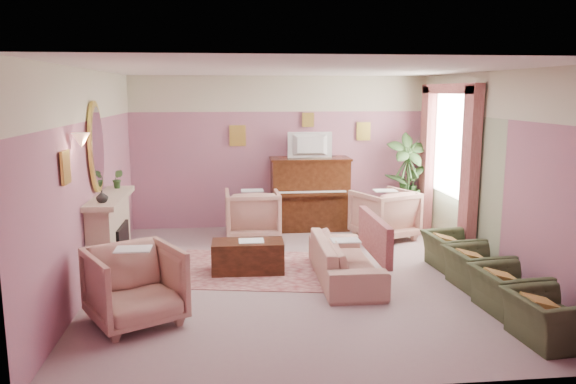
{
  "coord_description": "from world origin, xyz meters",
  "views": [
    {
      "loc": [
        -0.99,
        -7.35,
        2.52
      ],
      "look_at": [
        -0.15,
        0.4,
        1.12
      ],
      "focal_mm": 35.0,
      "sensor_mm": 36.0,
      "label": 1
    }
  ],
  "objects": [
    {
      "name": "fire_ember",
      "position": [
        -2.45,
        0.2,
        0.22
      ],
      "size": [
        0.06,
        0.54,
        0.1
      ],
      "primitive_type": "cube",
      "color": "#FF5A17",
      "rests_on": "floor"
    },
    {
      "name": "hearth",
      "position": [
        -2.39,
        0.2,
        0.01
      ],
      "size": [
        0.55,
        1.5,
        0.02
      ],
      "primitive_type": "cube",
      "color": "#C4B093",
      "rests_on": "floor"
    },
    {
      "name": "piano",
      "position": [
        0.5,
        2.68,
        0.65
      ],
      "size": [
        1.4,
        0.6,
        1.3
      ],
      "primitive_type": "cube",
      "color": "#3A1B0C",
      "rests_on": "floor"
    },
    {
      "name": "area_rug",
      "position": [
        -0.59,
        0.38,
        0.01
      ],
      "size": [
        2.78,
        2.22,
        0.01
      ],
      "primitive_type": "cube",
      "rotation": [
        0.0,
        0.0,
        -0.18
      ],
      "color": "#A26463",
      "rests_on": "floor"
    },
    {
      "name": "wall_back",
      "position": [
        0.0,
        3.0,
        1.4
      ],
      "size": [
        5.5,
        0.02,
        2.8
      ],
      "primitive_type": "cube",
      "color": "gray",
      "rests_on": "floor"
    },
    {
      "name": "piano_keys",
      "position": [
        0.5,
        2.33,
        0.76
      ],
      "size": [
        1.2,
        0.08,
        0.02
      ],
      "primitive_type": "cube",
      "color": "white",
      "rests_on": "piano"
    },
    {
      "name": "ceiling",
      "position": [
        0.0,
        0.0,
        2.8
      ],
      "size": [
        5.5,
        6.0,
        0.01
      ],
      "primitive_type": "cube",
      "color": "white",
      "rests_on": "wall_back"
    },
    {
      "name": "floral_armchair_right",
      "position": [
        1.69,
        1.88,
        0.47
      ],
      "size": [
        0.91,
        0.91,
        0.95
      ],
      "primitive_type": "imported",
      "color": "tan",
      "rests_on": "floor"
    },
    {
      "name": "fireplace_surround",
      "position": [
        -2.59,
        0.2,
        0.55
      ],
      "size": [
        0.3,
        1.4,
        1.1
      ],
      "primitive_type": "cube",
      "color": "#C4B093",
      "rests_on": "floor"
    },
    {
      "name": "mirror_frame",
      "position": [
        -2.7,
        0.2,
        1.8
      ],
      "size": [
        0.04,
        0.72,
        1.2
      ],
      "primitive_type": "ellipsoid",
      "color": "#DECB4F",
      "rests_on": "wall_left"
    },
    {
      "name": "print_back_right",
      "position": [
        1.55,
        2.96,
        1.78
      ],
      "size": [
        0.26,
        0.03,
        0.34
      ],
      "primitive_type": "cube",
      "color": "#DECB4F",
      "rests_on": "wall_back"
    },
    {
      "name": "print_left_wall",
      "position": [
        -2.71,
        -1.2,
        1.72
      ],
      "size": [
        0.03,
        0.28,
        0.36
      ],
      "primitive_type": "cube",
      "color": "#DECB4F",
      "rests_on": "wall_left"
    },
    {
      "name": "print_back_mid",
      "position": [
        0.5,
        2.96,
        2.0
      ],
      "size": [
        0.22,
        0.03,
        0.26
      ],
      "primitive_type": "cube",
      "color": "#DECB4F",
      "rests_on": "wall_back"
    },
    {
      "name": "palm_pot",
      "position": [
        2.26,
        2.46,
        0.17
      ],
      "size": [
        0.34,
        0.34,
        0.34
      ],
      "primitive_type": "cylinder",
      "color": "#9D5C3D",
      "rests_on": "floor"
    },
    {
      "name": "floral_armchair_left",
      "position": [
        -0.58,
        2.13,
        0.47
      ],
      "size": [
        0.91,
        0.91,
        0.95
      ],
      "primitive_type": "imported",
      "color": "tan",
      "rests_on": "floor"
    },
    {
      "name": "pelmet",
      "position": [
        2.62,
        1.55,
        2.56
      ],
      "size": [
        0.16,
        2.2,
        0.16
      ],
      "primitive_type": "cube",
      "color": "#9C5354",
      "rests_on": "wall_right"
    },
    {
      "name": "window_blind",
      "position": [
        2.7,
        1.55,
        1.7
      ],
      "size": [
        0.03,
        1.4,
        1.8
      ],
      "primitive_type": "cube",
      "color": "silver",
      "rests_on": "wall_right"
    },
    {
      "name": "piano_keyshelf",
      "position": [
        0.5,
        2.33,
        0.72
      ],
      "size": [
        1.3,
        0.12,
        0.06
      ],
      "primitive_type": "cube",
      "color": "#3A1B0C",
      "rests_on": "piano"
    },
    {
      "name": "wall_front",
      "position": [
        0.0,
        -3.0,
        1.4
      ],
      "size": [
        5.5,
        0.02,
        2.8
      ],
      "primitive_type": "cube",
      "color": "gray",
      "rests_on": "floor"
    },
    {
      "name": "sofa",
      "position": [
        0.56,
        -0.18,
        0.39
      ],
      "size": [
        0.64,
        1.92,
        0.77
      ],
      "primitive_type": "imported",
      "color": "tan",
      "rests_on": "floor"
    },
    {
      "name": "wall_right",
      "position": [
        2.75,
        0.0,
        1.4
      ],
      "size": [
        0.02,
        6.0,
        2.8
      ],
      "primitive_type": "cube",
      "color": "gray",
      "rests_on": "floor"
    },
    {
      "name": "palm_plant",
      "position": [
        2.26,
        2.46,
        1.06
      ],
      "size": [
        0.76,
        0.76,
        1.44
      ],
      "primitive_type": "imported",
      "color": "#2D5024",
      "rests_on": "palm_pot"
    },
    {
      "name": "wall_left",
      "position": [
        -2.75,
        0.0,
        1.4
      ],
      "size": [
        0.02,
        6.0,
        2.8
      ],
      "primitive_type": "cube",
      "color": "gray",
      "rests_on": "floor"
    },
    {
      "name": "sconce_shade",
      "position": [
        -2.62,
        -0.85,
        1.98
      ],
      "size": [
        0.2,
        0.2,
        0.16
      ],
      "primitive_type": "cone",
      "color": "tan",
      "rests_on": "wall_left"
    },
    {
      "name": "mirror_glass",
      "position": [
        -2.67,
        0.2,
        1.8
      ],
      "size": [
        0.01,
        0.6,
        1.06
      ],
      "primitive_type": "ellipsoid",
      "color": "white",
      "rests_on": "wall_left"
    },
    {
      "name": "olive_chair_b",
      "position": [
        2.2,
        -1.49,
        0.34
      ],
      "size": [
        0.55,
        0.78,
        0.68
      ],
      "primitive_type": "imported",
      "color": "#3A4429",
      "rests_on": "floor"
    },
    {
      "name": "mantel_plant",
      "position": [
        -2.55,
        0.75,
        1.29
      ],
      "size": [
        0.16,
        0.16,
        0.28
      ],
      "primitive_type": "imported",
      "color": "#2D5024",
      "rests_on": "mantel_shelf"
    },
    {
      "name": "picture_rail_band",
      "position": [
        0.0,
        2.99,
        2.47
      ],
      "size": [
        5.5,
        0.01,
        0.65
      ],
      "primitive_type": "cube",
      "color": "beige",
      "rests_on": "wall_back"
    },
    {
      "name": "curtain_right",
      "position": [
        2.62,
        2.47,
        1.3
      ],
      "size": [
        0.16,
        0.34,
        2.6
      ],
      "primitive_type": "cube",
      "color": "#9C5354",
      "rests_on": "floor"
    },
    {
      "name": "print_back_left",
      "position": [
        -0.8,
        2.96,
        1.72
      ],
      "size": [
        0.3,
        0.03,
        0.38
      ],
      "primitive_type": "cube",
      "color": "#DECB4F",
      "rests_on": "wall_back"
    },
    {
      "name": "mantel_vase",
      "position": [
        -2.55,
        -0.3,
        1.23
      ],
      "size": [
        0.16,
        0.16,
        0.16
      ],
      "primitive_type": "imported",
      "color": "beige",
      "rests_on": "mantel_shelf"
    },
    {
      "name": "side_table",
      "position": [
        2.28,
        2.64,
        0.35
      ],
      "size": [
        0.52,
        0.52,
        0.7
      ],
      "primitive_type": "cylinder",
      "color": "white",
      "rests_on": "floor"
    },
    {
      "name": "piano_top",
      "position": [
        0.5,
        2.68,
        1.31
      ],
      "size": [
        1.45,
        0.65,
        0.04
      ],
      "primitive_type": "cube",
      "color": "#3A1B0C",
      "rests_on": "piano"
    },
    {
      "name": "table_paper",
      "position": [
        -0.68,
        0.27,
        0.46
      ],
      "size": [
        0.35,
        0.28,
        0.01
      ],
      "primitive_type": "cube",
      "color": "white",
      "rests_on": "coffee_table"
    },
    {
      "name": "stripe_panel",
      "position": [
        2.73,
        1.3,
        1.07
      ],
      "size": [
        0.01,
        3.0,
        2.15
      ],
      "primitive_type": "cube",
      "color": "#9EAC89",
      "rests_on": "wall_right"
    },
    {
      "name": "floor",
      "position": [
        0.0,
        0.0,
        0.0
      ],
      "size": [
        5.5,
        6.0,
        0.01
      ],
      "primitive_type": "cube",
      "color": "gray",
      "rests_on": "ground"
    },
    {
      "name": "floral_armchair_front",
      "position": [
        -2.02,
        -1.36,
        0.47
      ],
      "size": [
        0.91,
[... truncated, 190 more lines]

